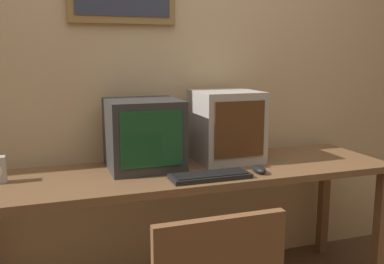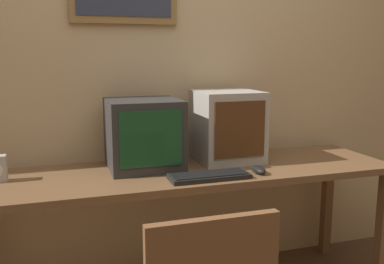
# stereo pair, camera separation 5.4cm
# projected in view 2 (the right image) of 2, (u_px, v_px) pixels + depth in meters

# --- Properties ---
(wall_back) EXTENTS (8.00, 0.08, 2.60)m
(wall_back) POSITION_uv_depth(u_px,v_px,m) (171.00, 59.00, 2.49)
(wall_back) COLOR #D1B284
(wall_back) RESTS_ON ground_plane
(desk) EXTENTS (2.15, 0.61, 0.74)m
(desk) POSITION_uv_depth(u_px,v_px,m) (192.00, 183.00, 2.25)
(desk) COLOR brown
(desk) RESTS_ON ground_plane
(monitor_left) EXTENTS (0.37, 0.38, 0.36)m
(monitor_left) POSITION_uv_depth(u_px,v_px,m) (144.00, 134.00, 2.23)
(monitor_left) COLOR #333333
(monitor_left) RESTS_ON desk
(monitor_right) EXTENTS (0.34, 0.35, 0.39)m
(monitor_right) POSITION_uv_depth(u_px,v_px,m) (227.00, 126.00, 2.39)
(monitor_right) COLOR #B7B2A8
(monitor_right) RESTS_ON desk
(keyboard_main) EXTENTS (0.39, 0.14, 0.03)m
(keyboard_main) POSITION_uv_depth(u_px,v_px,m) (209.00, 176.00, 2.06)
(keyboard_main) COLOR black
(keyboard_main) RESTS_ON desk
(mouse_near_keyboard) EXTENTS (0.06, 0.11, 0.04)m
(mouse_near_keyboard) POSITION_uv_depth(u_px,v_px,m) (259.00, 170.00, 2.14)
(mouse_near_keyboard) COLOR black
(mouse_near_keyboard) RESTS_ON desk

